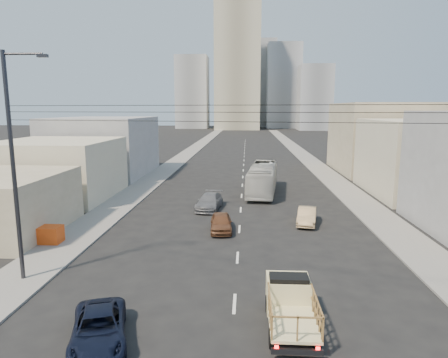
# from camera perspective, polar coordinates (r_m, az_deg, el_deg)

# --- Properties ---
(ground) EXTENTS (420.00, 420.00, 0.00)m
(ground) POSITION_cam_1_polar(r_m,az_deg,el_deg) (18.14, 1.29, -20.27)
(ground) COLOR black
(ground) RESTS_ON ground
(sidewalk_left) EXTENTS (3.50, 180.00, 0.12)m
(sidewalk_left) POSITION_cam_1_polar(r_m,az_deg,el_deg) (87.02, -4.83, 3.93)
(sidewalk_left) COLOR gray
(sidewalk_left) RESTS_ON ground
(sidewalk_right) EXTENTS (3.50, 180.00, 0.12)m
(sidewalk_right) POSITION_cam_1_polar(r_m,az_deg,el_deg) (86.88, 10.73, 3.78)
(sidewalk_right) COLOR gray
(sidewalk_right) RESTS_ON ground
(lane_dashes) EXTENTS (0.15, 104.00, 0.01)m
(lane_dashes) POSITION_cam_1_polar(r_m,az_deg,el_deg) (69.28, 2.84, 2.37)
(lane_dashes) COLOR silver
(lane_dashes) RESTS_ON ground
(flatbed_pickup) EXTENTS (1.95, 4.41, 1.90)m
(flatbed_pickup) POSITION_cam_1_polar(r_m,az_deg,el_deg) (17.85, 9.48, -16.96)
(flatbed_pickup) COLOR beige
(flatbed_pickup) RESTS_ON ground
(navy_pickup) EXTENTS (3.32, 4.91, 1.25)m
(navy_pickup) POSITION_cam_1_polar(r_m,az_deg,el_deg) (17.46, -17.44, -19.70)
(navy_pickup) COLOR black
(navy_pickup) RESTS_ON ground
(city_bus) EXTENTS (3.86, 11.70, 3.20)m
(city_bus) POSITION_cam_1_polar(r_m,az_deg,el_deg) (44.11, 5.54, 0.07)
(city_bus) COLOR #BBBBB7
(city_bus) RESTS_ON ground
(sedan_brown) EXTENTS (1.88, 4.06, 1.35)m
(sedan_brown) POSITION_cam_1_polar(r_m,az_deg,el_deg) (30.36, -0.42, -6.22)
(sedan_brown) COLOR brown
(sedan_brown) RESTS_ON ground
(sedan_tan) EXTENTS (2.14, 4.22, 1.33)m
(sedan_tan) POSITION_cam_1_polar(r_m,az_deg,el_deg) (32.88, 11.75, -5.19)
(sedan_tan) COLOR tan
(sedan_tan) RESTS_ON ground
(sedan_grey) EXTENTS (2.49, 5.04, 1.41)m
(sedan_grey) POSITION_cam_1_polar(r_m,az_deg,el_deg) (36.90, -2.11, -3.26)
(sedan_grey) COLOR slate
(sedan_grey) RESTS_ON ground
(streetlamp_left) EXTENTS (2.36, 0.25, 12.00)m
(streetlamp_left) POSITION_cam_1_polar(r_m,az_deg,el_deg) (23.15, -27.72, 2.12)
(streetlamp_left) COLOR #2D2D33
(streetlamp_left) RESTS_ON ground
(overhead_wires) EXTENTS (23.01, 5.02, 0.72)m
(overhead_wires) POSITION_cam_1_polar(r_m,az_deg,el_deg) (17.18, 1.59, 9.40)
(overhead_wires) COLOR black
(overhead_wires) RESTS_ON ground
(crate_stack) EXTENTS (1.80, 1.20, 1.14)m
(crate_stack) POSITION_cam_1_polar(r_m,az_deg,el_deg) (30.01, -23.84, -7.26)
(crate_stack) COLOR #D34713
(crate_stack) RESTS_ON sidewalk_left
(bldg_right_mid) EXTENTS (11.00, 14.00, 8.00)m
(bldg_right_mid) POSITION_cam_1_polar(r_m,az_deg,el_deg) (47.89, 26.66, 2.74)
(bldg_right_mid) COLOR beige
(bldg_right_mid) RESTS_ON ground
(bldg_right_far) EXTENTS (12.00, 16.00, 10.00)m
(bldg_right_far) POSITION_cam_1_polar(r_m,az_deg,el_deg) (62.91, 21.44, 5.50)
(bldg_right_far) COLOR tan
(bldg_right_far) RESTS_ON ground
(bldg_left_mid) EXTENTS (11.00, 12.00, 6.00)m
(bldg_left_mid) POSITION_cam_1_polar(r_m,az_deg,el_deg) (44.63, -22.68, 1.28)
(bldg_left_mid) COLOR beige
(bldg_left_mid) RESTS_ON ground
(bldg_left_far) EXTENTS (12.00, 16.00, 8.00)m
(bldg_left_far) POSITION_cam_1_polar(r_m,az_deg,el_deg) (58.45, -16.80, 4.49)
(bldg_left_far) COLOR gray
(bldg_left_far) RESTS_ON ground
(high_rise_tower) EXTENTS (20.00, 20.00, 60.00)m
(high_rise_tower) POSITION_cam_1_polar(r_m,az_deg,el_deg) (186.89, 1.97, 16.35)
(high_rise_tower) COLOR gray
(high_rise_tower) RESTS_ON ground
(midrise_ne) EXTENTS (16.00, 16.00, 40.00)m
(midrise_ne) POSITION_cam_1_polar(r_m,az_deg,el_deg) (201.72, 8.48, 12.93)
(midrise_ne) COLOR gray
(midrise_ne) RESTS_ON ground
(midrise_nw) EXTENTS (15.00, 15.00, 34.00)m
(midrise_nw) POSITION_cam_1_polar(r_m,az_deg,el_deg) (197.62, -4.52, 12.20)
(midrise_nw) COLOR gray
(midrise_nw) RESTS_ON ground
(midrise_back) EXTENTS (18.00, 18.00, 44.00)m
(midrise_back) POSITION_cam_1_polar(r_m,az_deg,el_deg) (216.12, 4.88, 13.33)
(midrise_back) COLOR gray
(midrise_back) RESTS_ON ground
(midrise_east) EXTENTS (14.00, 14.00, 28.00)m
(midrise_east) POSITION_cam_1_polar(r_m,az_deg,el_deg) (183.12, 12.81, 11.23)
(midrise_east) COLOR gray
(midrise_east) RESTS_ON ground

